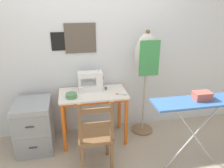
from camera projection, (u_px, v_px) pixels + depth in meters
ground_plane at (97, 149)px, 3.00m from camera, size 14.00×14.00×0.00m
wall_back at (89, 49)px, 3.05m from camera, size 10.00×0.07×2.55m
sewing_table at (93, 101)px, 2.99m from camera, size 0.91×0.51×0.74m
sewing_machine at (92, 81)px, 3.01m from camera, size 0.35×0.18×0.29m
fabric_bowl at (71, 95)px, 2.81m from camera, size 0.15×0.15×0.06m
scissors at (119, 94)px, 2.91m from camera, size 0.14×0.09×0.01m
thread_spool_near_machine at (106, 89)px, 3.05m from camera, size 0.04×0.04×0.03m
wooden_chair at (95, 136)px, 2.53m from camera, size 0.40×0.38×0.94m
filing_cabinet at (34, 126)px, 2.93m from camera, size 0.47×0.55×0.68m
dress_form at (146, 60)px, 3.01m from camera, size 0.33×0.32×1.55m
ironing_board at (199, 105)px, 2.43m from camera, size 1.06×0.30×0.89m
storage_box at (202, 96)px, 2.41m from camera, size 0.20×0.13×0.09m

